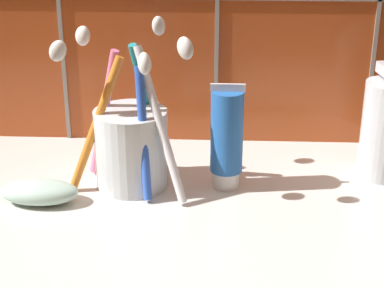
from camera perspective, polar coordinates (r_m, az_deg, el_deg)
sink_counter at (r=68.14cm, az=0.25°, el=-6.06°), size 76.24×35.48×2.00cm
toothbrush_cup at (r=69.74cm, az=-5.43°, el=0.17°), size 15.53×12.30×18.26cm
toothpaste_tube at (r=68.88cm, az=3.11°, el=0.56°), size 3.69×3.51×11.88cm
soap_bar at (r=69.14cm, az=-13.42°, el=-4.17°), size 8.29×4.14×2.52cm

